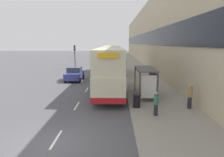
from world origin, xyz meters
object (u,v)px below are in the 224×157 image
object	(u,v)px
pedestrian_1	(190,96)
double_decker_bus_ahead	(111,59)
double_decker_bus_near	(110,70)
traffic_light_far_kerb	(75,53)
pedestrian_at_shelter	(156,103)
bus_shelter	(148,77)
pedestrian_2	(151,81)
car_0	(74,74)
litter_bin	(137,100)

from	to	relation	value
pedestrian_1	double_decker_bus_ahead	bearing A→B (deg)	109.70
double_decker_bus_near	traffic_light_far_kerb	xyz separation A→B (m)	(-6.88, 17.25, 0.71)
double_decker_bus_near	pedestrian_1	world-z (taller)	double_decker_bus_near
pedestrian_at_shelter	pedestrian_1	distance (m)	3.10
double_decker_bus_near	traffic_light_far_kerb	size ratio (longest dim) A/B	2.32
double_decker_bus_ahead	pedestrian_at_shelter	xyz separation A→B (m)	(3.31, -18.31, -1.33)
traffic_light_far_kerb	pedestrian_at_shelter	bearing A→B (deg)	-66.98
bus_shelter	double_decker_bus_near	xyz separation A→B (m)	(-3.30, 1.81, 0.41)
double_decker_bus_near	pedestrian_2	world-z (taller)	double_decker_bus_near
double_decker_bus_ahead	traffic_light_far_kerb	world-z (taller)	traffic_light_far_kerb
car_0	pedestrian_1	world-z (taller)	pedestrian_1
double_decker_bus_ahead	car_0	distance (m)	7.35
double_decker_bus_near	traffic_light_far_kerb	bearing A→B (deg)	111.73
double_decker_bus_near	double_decker_bus_ahead	distance (m)	11.99
litter_bin	traffic_light_far_kerb	bearing A→B (deg)	112.21
litter_bin	double_decker_bus_ahead	bearing A→B (deg)	97.69
pedestrian_1	traffic_light_far_kerb	distance (m)	25.56
pedestrian_2	pedestrian_at_shelter	bearing A→B (deg)	-97.43
double_decker_bus_near	pedestrian_at_shelter	xyz separation A→B (m)	(3.14, -6.32, -1.33)
pedestrian_at_shelter	litter_bin	bearing A→B (deg)	122.75
car_0	traffic_light_far_kerb	size ratio (longest dim) A/B	0.88
car_0	pedestrian_1	size ratio (longest dim) A/B	2.19
double_decker_bus_near	pedestrian_1	distance (m)	7.69
pedestrian_1	bus_shelter	bearing A→B (deg)	130.18
pedestrian_at_shelter	traffic_light_far_kerb	distance (m)	25.69
bus_shelter	car_0	size ratio (longest dim) A/B	1.08
double_decker_bus_ahead	litter_bin	bearing A→B (deg)	-82.31
car_0	traffic_light_far_kerb	bearing A→B (deg)	-79.05
pedestrian_at_shelter	litter_bin	world-z (taller)	pedestrian_at_shelter
pedestrian_1	litter_bin	distance (m)	3.80
double_decker_bus_ahead	pedestrian_at_shelter	world-z (taller)	double_decker_bus_ahead
double_decker_bus_ahead	traffic_light_far_kerb	distance (m)	8.55
pedestrian_2	double_decker_bus_near	bearing A→B (deg)	-170.82
double_decker_bus_near	traffic_light_far_kerb	distance (m)	18.58
double_decker_bus_ahead	litter_bin	xyz separation A→B (m)	(2.25, -16.66, -1.61)
bus_shelter	pedestrian_at_shelter	world-z (taller)	bus_shelter
double_decker_bus_ahead	car_0	size ratio (longest dim) A/B	2.59
traffic_light_far_kerb	double_decker_bus_near	bearing A→B (deg)	-68.27
pedestrian_at_shelter	traffic_light_far_kerb	xyz separation A→B (m)	(-10.01, 23.57, 2.04)
bus_shelter	double_decker_bus_ahead	xyz separation A→B (m)	(-3.47, 13.80, 0.41)
car_0	pedestrian_at_shelter	distance (m)	15.02
bus_shelter	traffic_light_far_kerb	xyz separation A→B (m)	(-10.17, 19.06, 1.12)
pedestrian_at_shelter	litter_bin	size ratio (longest dim) A/B	1.51
car_0	traffic_light_far_kerb	world-z (taller)	traffic_light_far_kerb
bus_shelter	litter_bin	size ratio (longest dim) A/B	4.00
pedestrian_1	litter_bin	xyz separation A→B (m)	(-3.78, 0.17, -0.38)
double_decker_bus_near	double_decker_bus_ahead	xyz separation A→B (m)	(-0.17, 11.98, -0.00)
bus_shelter	pedestrian_at_shelter	bearing A→B (deg)	-92.04
bus_shelter	double_decker_bus_ahead	size ratio (longest dim) A/B	0.42
litter_bin	pedestrian_1	bearing A→B (deg)	-2.51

